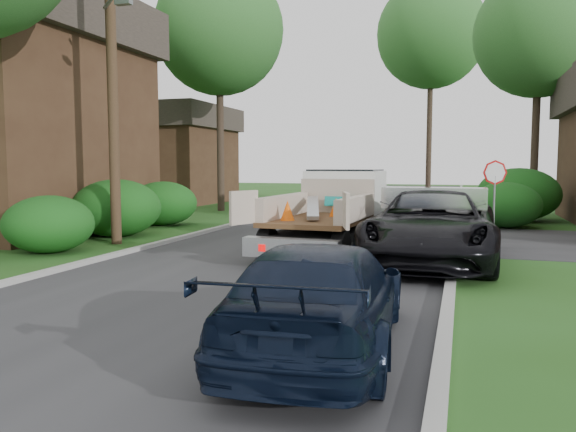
# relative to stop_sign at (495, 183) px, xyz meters

# --- Properties ---
(ground) EXTENTS (120.00, 120.00, 0.00)m
(ground) POSITION_rel_stop_sign_xyz_m (-5.20, -9.00, -1.78)
(ground) COLOR #224915
(ground) RESTS_ON ground
(road) EXTENTS (8.00, 90.00, 0.02)m
(road) POSITION_rel_stop_sign_xyz_m (-5.20, 1.00, -1.77)
(road) COLOR #28282B
(road) RESTS_ON ground
(curb_left) EXTENTS (0.20, 90.00, 0.12)m
(curb_left) POSITION_rel_stop_sign_xyz_m (-9.30, 1.00, -1.72)
(curb_left) COLOR #9E9E99
(curb_left) RESTS_ON ground
(curb_right) EXTENTS (0.20, 90.00, 0.12)m
(curb_right) POSITION_rel_stop_sign_xyz_m (-1.10, 1.00, -1.72)
(curb_right) COLOR #9E9E99
(curb_right) RESTS_ON ground
(stop_sign) EXTENTS (0.71, 0.32, 2.48)m
(stop_sign) POSITION_rel_stop_sign_xyz_m (0.00, 0.00, 0.00)
(stop_sign) COLOR slate
(stop_sign) RESTS_ON ground
(utility_pole) EXTENTS (2.42, 1.25, 10.00)m
(utility_pole) POSITION_rel_stop_sign_xyz_m (-10.68, -4.02, 3.40)
(utility_pole) COLOR #382619
(utility_pole) RESTS_ON ground
(house_left_far) EXTENTS (7.56, 7.56, 6.00)m
(house_left_far) POSITION_rel_stop_sign_xyz_m (-18.70, 13.00, 1.27)
(house_left_far) COLOR #3B2518
(house_left_far) RESTS_ON ground
(hedge_left_a) EXTENTS (2.34, 2.34, 1.53)m
(hedge_left_a) POSITION_rel_stop_sign_xyz_m (-11.40, -6.00, -1.01)
(hedge_left_a) COLOR #104814
(hedge_left_a) RESTS_ON ground
(hedge_left_b) EXTENTS (2.86, 2.86, 1.87)m
(hedge_left_b) POSITION_rel_stop_sign_xyz_m (-11.70, -2.50, -0.84)
(hedge_left_b) COLOR #104814
(hedge_left_b) RESTS_ON ground
(hedge_left_c) EXTENTS (2.60, 2.60, 1.70)m
(hedge_left_c) POSITION_rel_stop_sign_xyz_m (-12.00, 1.00, -0.93)
(hedge_left_c) COLOR #104814
(hedge_left_c) RESTS_ON ground
(hedge_right_a) EXTENTS (2.60, 2.60, 1.70)m
(hedge_right_a) POSITION_rel_stop_sign_xyz_m (0.60, 4.00, -0.93)
(hedge_right_a) COLOR #104814
(hedge_right_a) RESTS_ON ground
(hedge_right_b) EXTENTS (3.38, 3.38, 2.21)m
(hedge_right_b) POSITION_rel_stop_sign_xyz_m (1.30, 7.00, -0.67)
(hedge_right_b) COLOR #104814
(hedge_right_b) RESTS_ON ground
(tree_left_far) EXTENTS (6.40, 6.40, 12.20)m
(tree_left_far) POSITION_rel_stop_sign_xyz_m (-12.70, 8.00, 7.20)
(tree_left_far) COLOR #2D2119
(tree_left_far) RESTS_ON ground
(tree_right_far) EXTENTS (6.00, 6.00, 11.50)m
(tree_right_far) POSITION_rel_stop_sign_xyz_m (2.30, 11.00, 6.70)
(tree_right_far) COLOR #2D2119
(tree_right_far) RESTS_ON ground
(tree_left_back) EXTENTS (6.00, 6.00, 12.00)m
(tree_left_back) POSITION_rel_stop_sign_xyz_m (-19.20, 4.00, 7.20)
(tree_left_back) COLOR #2D2119
(tree_left_back) RESTS_ON ground
(tree_center_far) EXTENTS (7.20, 7.20, 14.60)m
(tree_center_far) POSITION_rel_stop_sign_xyz_m (-3.20, 21.00, 9.20)
(tree_center_far) COLOR #2D2119
(tree_center_far) RESTS_ON ground
(flatbed_truck) EXTENTS (2.73, 5.93, 2.20)m
(flatbed_truck) POSITION_rel_stop_sign_xyz_m (-4.28, -3.07, -0.58)
(flatbed_truck) COLOR black
(flatbed_truck) RESTS_ON ground
(black_pickup) EXTENTS (3.00, 6.33, 1.75)m
(black_pickup) POSITION_rel_stop_sign_xyz_m (-1.60, -4.50, -0.90)
(black_pickup) COLOR black
(black_pickup) RESTS_ON ground
(navy_suv) EXTENTS (2.24, 4.83, 1.37)m
(navy_suv) POSITION_rel_stop_sign_xyz_m (-2.60, -11.50, -1.09)
(navy_suv) COLOR black
(navy_suv) RESTS_ON ground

